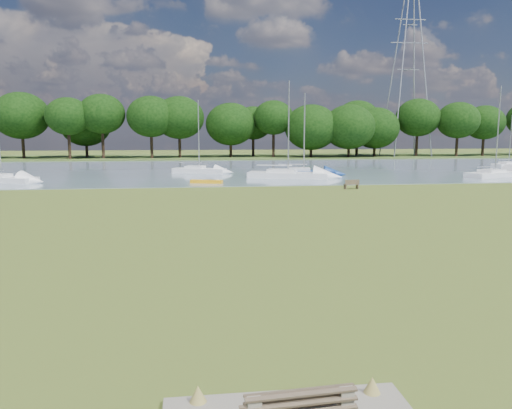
{
  "coord_description": "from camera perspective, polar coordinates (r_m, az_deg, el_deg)",
  "views": [
    {
      "loc": [
        -1.54,
        -20.72,
        4.74
      ],
      "look_at": [
        0.89,
        -2.0,
        1.97
      ],
      "focal_mm": 35.0,
      "sensor_mm": 36.0,
      "label": 1
    }
  ],
  "objects": [
    {
      "name": "ground",
      "position": [
        21.31,
        -3.09,
        -4.52
      ],
      "size": [
        220.0,
        220.0,
        0.0
      ],
      "primitive_type": "plane",
      "color": "olive"
    },
    {
      "name": "river",
      "position": [
        62.92,
        -6.01,
        3.97
      ],
      "size": [
        220.0,
        40.0,
        0.1
      ],
      "primitive_type": "cube",
      "color": "gray",
      "rests_on": "ground"
    },
    {
      "name": "far_bank",
      "position": [
        92.85,
        -6.49,
        5.36
      ],
      "size": [
        220.0,
        20.0,
        0.4
      ],
      "primitive_type": "cube",
      "color": "#4C6626",
      "rests_on": "ground"
    },
    {
      "name": "riverbank_bench",
      "position": [
        42.21,
        10.87,
        2.29
      ],
      "size": [
        1.33,
        0.57,
        0.79
      ],
      "rotation": [
        0.0,
        0.0,
        0.15
      ],
      "color": "brown",
      "rests_on": "ground"
    },
    {
      "name": "kayak",
      "position": [
        45.96,
        -5.68,
        2.63
      ],
      "size": [
        3.02,
        1.54,
        0.29
      ],
      "primitive_type": "cube",
      "rotation": [
        0.0,
        0.0,
        -0.3
      ],
      "color": "#FDAB12",
      "rests_on": "river"
    },
    {
      "name": "pylon",
      "position": [
        100.64,
        17.14,
        17.37
      ],
      "size": [
        7.2,
        5.05,
        33.95
      ],
      "color": "#90959D",
      "rests_on": "far_bank"
    },
    {
      "name": "tree_line",
      "position": [
        89.06,
        -2.56,
        9.48
      ],
      "size": [
        153.08,
        9.09,
        11.0
      ],
      "color": "black",
      "rests_on": "far_bank"
    },
    {
      "name": "sailboat_1",
      "position": [
        58.24,
        25.61,
        3.35
      ],
      "size": [
        7.83,
        5.09,
        9.36
      ],
      "rotation": [
        0.0,
        0.0,
        0.43
      ],
      "color": "white",
      "rests_on": "river"
    },
    {
      "name": "sailboat_2",
      "position": [
        51.16,
        3.59,
        3.64
      ],
      "size": [
        8.45,
        4.94,
        9.72
      ],
      "rotation": [
        0.0,
        0.0,
        -0.35
      ],
      "color": "white",
      "rests_on": "river"
    },
    {
      "name": "sailboat_4",
      "position": [
        52.48,
        -27.14,
        2.8
      ],
      "size": [
        7.17,
        4.62,
        8.89
      ],
      "rotation": [
        0.0,
        0.0,
        -0.42
      ],
      "color": "white",
      "rests_on": "river"
    },
    {
      "name": "sailboat_7",
      "position": [
        57.34,
        -6.57,
        4.09
      ],
      "size": [
        6.26,
        3.92,
        8.19
      ],
      "rotation": [
        0.0,
        0.0,
        -0.4
      ],
      "color": "white",
      "rests_on": "river"
    },
    {
      "name": "sailboat_8",
      "position": [
        53.68,
        5.4,
        3.84
      ],
      "size": [
        6.92,
        2.92,
        8.69
      ],
      "rotation": [
        0.0,
        0.0,
        -0.16
      ],
      "color": "navy",
      "rests_on": "river"
    },
    {
      "name": "sailboat_9",
      "position": [
        75.42,
        26.88,
        4.18
      ],
      "size": [
        5.7,
        3.59,
        6.89
      ],
      "rotation": [
        0.0,
        0.0,
        0.4
      ],
      "color": "white",
      "rests_on": "river"
    }
  ]
}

